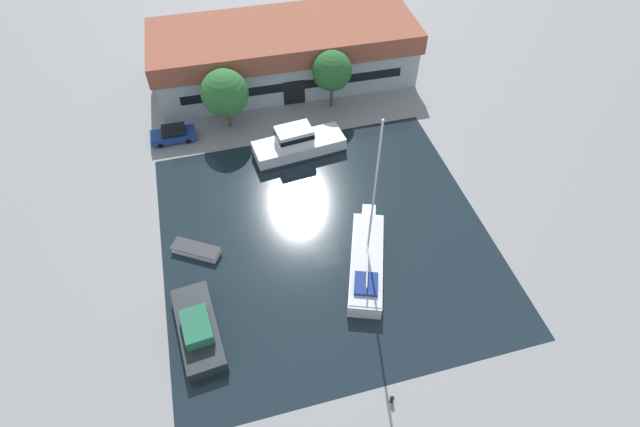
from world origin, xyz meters
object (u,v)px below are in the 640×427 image
parked_car (173,134)px  sailboat_moored (367,260)px  motor_cruiser (298,144)px  cabin_boat (198,329)px  quay_tree_near_building (332,71)px  warehouse_building (285,53)px  small_dinghy (196,250)px  quay_tree_by_water (225,93)px

parked_car → sailboat_moored: 24.98m
motor_cruiser → cabin_boat: motor_cruiser is taller
parked_car → sailboat_moored: sailboat_moored is taller
parked_car → motor_cruiser: (12.09, -5.17, 0.31)m
quay_tree_near_building → parked_car: size_ratio=1.45×
quay_tree_near_building → parked_car: (-17.49, -1.43, -3.72)m
warehouse_building → sailboat_moored: bearing=-87.1°
small_dinghy → quay_tree_by_water: bearing=-166.1°
sailboat_moored → warehouse_building: bearing=111.5°
sailboat_moored → motor_cruiser: (-2.23, 15.30, 0.31)m
motor_cruiser → cabin_boat: size_ratio=1.25×
cabin_boat → small_dinghy: bearing=80.8°
motor_cruiser → parked_car: bearing=61.1°
parked_car → motor_cruiser: 13.15m
warehouse_building → parked_car: size_ratio=6.55×
parked_car → sailboat_moored: (14.32, -20.47, -0.00)m
motor_cruiser → cabin_boat: (-11.89, -17.98, -0.31)m
warehouse_building → quay_tree_by_water: 10.90m
sailboat_moored → cabin_boat: size_ratio=1.97×
cabin_boat → motor_cruiser: bearing=51.4°
small_dinghy → cabin_boat: size_ratio=0.56×
motor_cruiser → small_dinghy: 15.28m
quay_tree_near_building → small_dinghy: 24.09m
quay_tree_by_water → cabin_boat: size_ratio=0.89×
quay_tree_near_building → quay_tree_by_water: 11.56m
quay_tree_by_water → cabin_boat: (-5.76, -23.89, -3.49)m
warehouse_building → quay_tree_near_building: quay_tree_near_building is taller
quay_tree_near_building → parked_car: bearing=-175.3°
parked_car → cabin_boat: cabin_boat is taller
quay_tree_near_building → quay_tree_by_water: (-11.53, -0.69, -0.23)m
small_dinghy → sailboat_moored: bearing=101.3°
motor_cruiser → warehouse_building: bearing=-12.9°
sailboat_moored → motor_cruiser: size_ratio=1.57×
quay_tree_near_building → small_dinghy: bearing=-134.9°
motor_cruiser → small_dinghy: (-11.34, -10.20, -0.79)m
parked_car → motor_cruiser: bearing=-112.8°
cabin_boat → sailboat_moored: bearing=5.6°
quay_tree_near_building → sailboat_moored: size_ratio=0.45×
cabin_boat → quay_tree_near_building: bearing=49.7°
sailboat_moored → cabin_boat: (-14.12, -2.68, -0.00)m
quay_tree_near_building → motor_cruiser: bearing=-129.3°
quay_tree_by_water → motor_cruiser: quay_tree_by_water is taller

